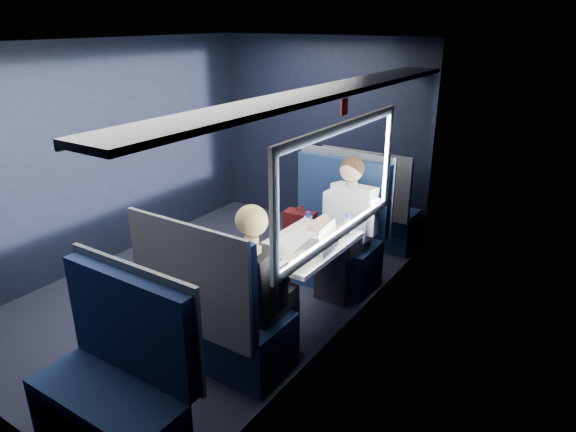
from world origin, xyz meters
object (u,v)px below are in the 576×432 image
Objects in this scene: table at (301,251)px; laptop at (321,244)px; seat_row_front at (370,212)px; woman at (257,280)px; man at (347,221)px; cup at (347,226)px; seat_bay_near at (330,238)px; bottle_small at (347,226)px; seat_bay_far at (217,318)px; seat_row_back at (116,389)px.

table is 0.27m from laptop.
woman is (0.25, -2.50, 0.32)m from seat_row_front.
cup is (0.13, -0.27, 0.06)m from man.
bottle_small is (0.44, -0.53, 0.41)m from seat_bay_near.
seat_bay_far is at bearing -116.22° from laptop.
cup is at bearing 115.28° from bottle_small.
seat_bay_near is 0.43m from man.
cup is (-0.02, 0.49, -0.02)m from laptop.
bottle_small reaches higher than table.
laptop is (0.40, 0.82, 0.39)m from seat_bay_far.
seat_row_back is at bearing -95.80° from table.
table is 0.86× the size of seat_row_front.
seat_row_front is at bearing 90.00° from seat_bay_far.
seat_bay_near is (-0.19, 0.87, -0.24)m from table.
man reaches higher than table.
table is 4.98× the size of bottle_small.
man is at bearing 116.30° from cup.
laptop is 0.39m from bottle_small.
man is (0.26, -0.17, 0.30)m from seat_bay_near.
cup is at bearing 64.99° from table.
man is 0.31m from cup.
cup is at bearing 83.33° from woman.
seat_row_back is 3.34× the size of laptop.
seat_bay_far is 6.28× the size of bottle_small.
laptop reaches higher than bottle_small.
seat_bay_near reaches higher than cup.
man is 0.77m from laptop.
seat_row_front reaches higher than cup.
seat_bay_near is at bearing 90.24° from seat_row_back.
bottle_small reaches higher than cup.
seat_bay_far is at bearing -101.78° from table.
seat_bay_near is at bearing 129.40° from bottle_small.
seat_row_front is at bearing 105.65° from cup.
seat_row_back is at bearing -102.93° from woman.
seat_bay_far is (-0.18, -0.87, -0.25)m from table.
man is 15.26× the size of cup.
seat_row_front is at bearing 102.30° from laptop.
seat_row_front is at bearing 106.30° from bottle_small.
seat_bay_far is 3.63× the size of laptop.
man is 3.81× the size of laptop.
seat_row_front is at bearing 89.30° from seat_bay_near.
seat_row_back is 2.29m from cup.
woman is at bearing 33.82° from seat_bay_far.
man and woman have the same top height.
woman is 1.15m from cup.
seat_bay_near is at bearing 99.40° from woman.
seat_bay_near is 1.09× the size of seat_row_front.
seat_bay_near is 14.55× the size of cup.
seat_row_front is at bearing 102.83° from man.
bottle_small is at bearing -64.72° from cup.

